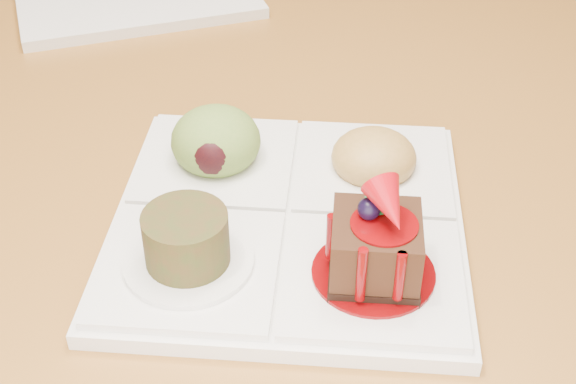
{
  "coord_description": "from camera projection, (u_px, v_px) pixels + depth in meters",
  "views": [
    {
      "loc": [
        0.14,
        -0.67,
        1.13
      ],
      "look_at": [
        0.11,
        -0.22,
        0.79
      ],
      "focal_mm": 50.0,
      "sensor_mm": 36.0,
      "label": 1
    }
  ],
  "objects": [
    {
      "name": "sampler_plate",
      "position": [
        286.0,
        205.0,
        0.58
      ],
      "size": [
        0.26,
        0.26,
        0.1
      ],
      "rotation": [
        0.0,
        0.0,
        -0.03
      ],
      "color": "white",
      "rests_on": "dining_table"
    },
    {
      "name": "dining_table",
      "position": [
        186.0,
        135.0,
        0.81
      ],
      "size": [
        1.0,
        1.8,
        0.75
      ],
      "color": "brown",
      "rests_on": "ground"
    }
  ]
}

